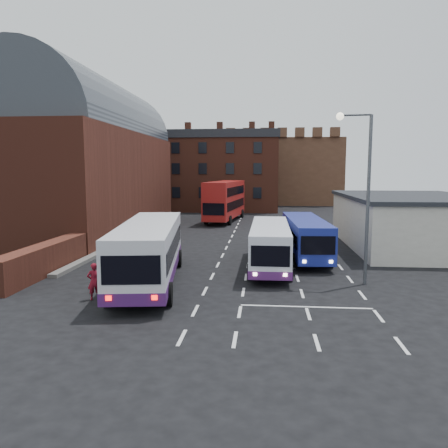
# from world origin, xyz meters

# --- Properties ---
(ground) EXTENTS (180.00, 180.00, 0.00)m
(ground) POSITION_xyz_m (0.00, 0.00, 0.00)
(ground) COLOR black
(railway_station) EXTENTS (12.00, 28.00, 16.00)m
(railway_station) POSITION_xyz_m (-15.50, 21.00, 7.64)
(railway_station) COLOR #602B1E
(railway_station) RESTS_ON ground
(forecourt_wall) EXTENTS (1.20, 10.00, 1.80)m
(forecourt_wall) POSITION_xyz_m (-10.20, 2.00, 0.90)
(forecourt_wall) COLOR #602B1E
(forecourt_wall) RESTS_ON ground
(cream_building) EXTENTS (10.40, 16.40, 4.25)m
(cream_building) POSITION_xyz_m (15.00, 14.00, 2.16)
(cream_building) COLOR beige
(cream_building) RESTS_ON ground
(brick_terrace) EXTENTS (22.00, 10.00, 11.00)m
(brick_terrace) POSITION_xyz_m (-6.00, 46.00, 5.50)
(brick_terrace) COLOR brown
(brick_terrace) RESTS_ON ground
(castle_keep) EXTENTS (22.00, 22.00, 12.00)m
(castle_keep) POSITION_xyz_m (6.00, 66.00, 6.00)
(castle_keep) COLOR brown
(castle_keep) RESTS_ON ground
(bus_white_outbound) EXTENTS (4.48, 12.60, 3.36)m
(bus_white_outbound) POSITION_xyz_m (-3.31, 0.69, 1.99)
(bus_white_outbound) COLOR silver
(bus_white_outbound) RESTS_ON ground
(bus_white_inbound) EXTENTS (2.65, 10.26, 2.79)m
(bus_white_inbound) POSITION_xyz_m (3.42, 5.06, 1.65)
(bus_white_inbound) COLOR white
(bus_white_inbound) RESTS_ON ground
(bus_blue) EXTENTS (3.01, 10.42, 2.81)m
(bus_blue) POSITION_xyz_m (6.00, 8.61, 1.66)
(bus_blue) COLOR navy
(bus_blue) RESTS_ON ground
(bus_red_double) EXTENTS (4.23, 12.50, 4.90)m
(bus_red_double) POSITION_xyz_m (-1.80, 30.80, 2.60)
(bus_red_double) COLOR #A21916
(bus_red_double) RESTS_ON ground
(street_lamp) EXTENTS (1.89, 0.48, 9.31)m
(street_lamp) POSITION_xyz_m (8.28, 1.40, 5.62)
(street_lamp) COLOR #4C4F54
(street_lamp) RESTS_ON ground
(pedestrian_red) EXTENTS (0.79, 0.72, 1.81)m
(pedestrian_red) POSITION_xyz_m (-5.14, -2.77, 0.91)
(pedestrian_red) COLOR maroon
(pedestrian_red) RESTS_ON ground
(pedestrian_beige) EXTENTS (0.72, 0.58, 1.40)m
(pedestrian_beige) POSITION_xyz_m (-4.31, -2.32, 0.70)
(pedestrian_beige) COLOR tan
(pedestrian_beige) RESTS_ON ground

